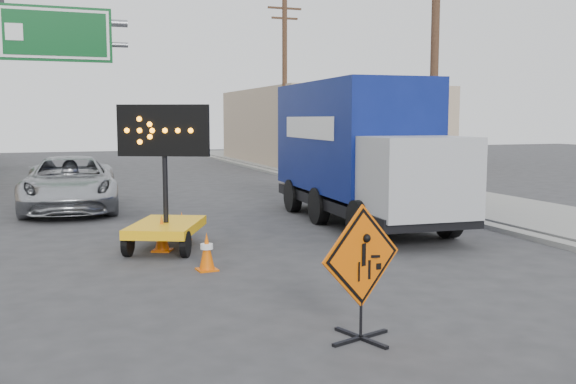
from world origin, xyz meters
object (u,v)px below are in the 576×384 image
construction_sign (362,269)px  arrow_board (166,218)px  box_truck (359,159)px  pickup_truck (70,183)px

construction_sign → arrow_board: arrow_board is taller
construction_sign → box_truck: box_truck is taller
box_truck → pickup_truck: bearing=147.7°
construction_sign → arrow_board: 6.70m
construction_sign → box_truck: (4.08, 8.42, 0.80)m
pickup_truck → construction_sign: bearing=-73.8°
construction_sign → pickup_truck: 14.00m
arrow_board → pickup_truck: size_ratio=0.52×
construction_sign → box_truck: size_ratio=0.22×
arrow_board → pickup_truck: (-1.81, 7.08, 0.13)m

